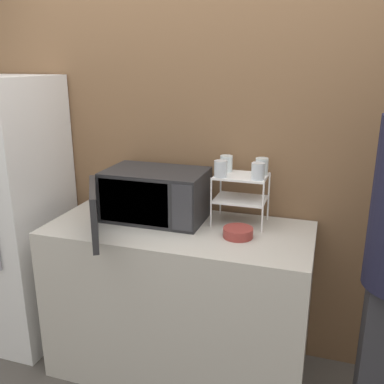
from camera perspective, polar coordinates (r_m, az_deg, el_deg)
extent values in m
cube|color=brown|center=(2.62, 0.85, 5.91)|extent=(8.00, 0.06, 2.60)
cube|color=#B7B2A8|center=(2.60, -1.72, -14.19)|extent=(1.47, 0.66, 0.92)
cube|color=#262628|center=(2.49, -4.79, -0.31)|extent=(0.57, 0.36, 0.29)
cube|color=#B7B2A8|center=(2.36, -7.86, -1.39)|extent=(0.41, 0.01, 0.25)
cube|color=#333338|center=(2.25, -1.33, -2.17)|extent=(0.11, 0.01, 0.25)
cube|color=#262628|center=(2.25, -12.92, -2.64)|extent=(0.25, 0.40, 0.28)
cylinder|color=white|center=(2.35, 2.54, -1.43)|extent=(0.01, 0.01, 0.28)
cylinder|color=white|center=(2.30, 9.41, -2.11)|extent=(0.01, 0.01, 0.28)
cylinder|color=white|center=(2.55, 3.83, 0.03)|extent=(0.01, 0.01, 0.28)
cylinder|color=white|center=(2.50, 10.17, -0.56)|extent=(0.01, 0.01, 0.28)
cube|color=white|center=(2.42, 6.47, -0.98)|extent=(0.28, 0.22, 0.01)
cube|color=white|center=(2.38, 6.58, 2.11)|extent=(0.28, 0.22, 0.01)
cylinder|color=silver|center=(2.32, 3.83, 3.11)|extent=(0.07, 0.07, 0.09)
cylinder|color=silver|center=(2.41, 9.29, 3.43)|extent=(0.07, 0.07, 0.09)
cylinder|color=silver|center=(2.29, 8.79, 2.76)|extent=(0.07, 0.07, 0.09)
cylinder|color=silver|center=(2.45, 4.59, 3.83)|extent=(0.07, 0.07, 0.09)
cylinder|color=maroon|center=(2.27, 6.13, -5.89)|extent=(0.09, 0.09, 0.01)
cylinder|color=maroon|center=(2.27, 6.15, -5.39)|extent=(0.16, 0.16, 0.05)
cube|color=white|center=(3.02, -23.43, -2.63)|extent=(0.65, 0.62, 1.73)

